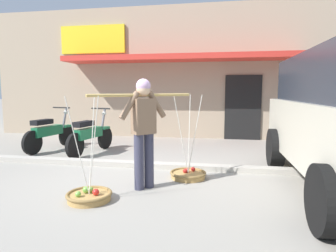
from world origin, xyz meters
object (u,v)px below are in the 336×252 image
(motorcycle_nearest_shop, at_px, (50,133))
(motorcycle_second_in_row, at_px, (90,135))
(fruit_basket_left_side, at_px, (188,174))
(fruit_basket_right_side, at_px, (89,195))
(fruit_vendor, at_px, (144,126))

(motorcycle_nearest_shop, height_order, motorcycle_second_in_row, same)
(fruit_basket_left_side, bearing_deg, motorcycle_second_in_row, 147.62)
(fruit_basket_left_side, xyz_separation_m, motorcycle_second_in_row, (-2.56, 1.62, 0.38))
(fruit_basket_right_side, xyz_separation_m, motorcycle_nearest_shop, (-2.52, 3.11, 0.38))
(fruit_basket_left_side, height_order, motorcycle_second_in_row, fruit_basket_left_side)
(fruit_basket_left_side, relative_size, fruit_basket_right_side, 1.00)
(fruit_basket_right_side, bearing_deg, motorcycle_second_in_row, 114.42)
(fruit_vendor, xyz_separation_m, motorcycle_second_in_row, (-1.94, 2.27, -0.53))
(fruit_vendor, distance_m, motorcycle_second_in_row, 3.04)
(fruit_vendor, height_order, motorcycle_nearest_shop, fruit_vendor)
(fruit_vendor, height_order, motorcycle_second_in_row, fruit_vendor)
(motorcycle_nearest_shop, bearing_deg, fruit_basket_right_side, -51.00)
(fruit_basket_left_side, bearing_deg, fruit_basket_right_side, -133.57)
(motorcycle_second_in_row, bearing_deg, fruit_basket_left_side, -32.38)
(fruit_basket_right_side, bearing_deg, fruit_basket_left_side, 46.43)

